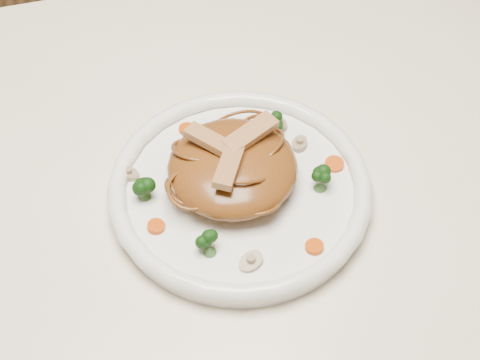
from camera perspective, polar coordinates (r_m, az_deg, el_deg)
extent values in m
cube|color=white|center=(0.80, -5.03, -2.63)|extent=(1.20, 0.80, 0.04)
cylinder|color=brown|center=(1.43, 14.56, 3.84)|extent=(0.06, 0.06, 0.71)
cylinder|color=white|center=(0.77, 0.00, -1.02)|extent=(0.30, 0.30, 0.02)
ellipsoid|color=brown|center=(0.76, -0.61, 1.03)|extent=(0.17, 0.17, 0.05)
cube|color=tan|center=(0.75, 0.84, 3.76)|extent=(0.07, 0.05, 0.01)
cube|color=tan|center=(0.74, -2.32, 3.15)|extent=(0.05, 0.06, 0.01)
cube|color=tan|center=(0.72, -0.89, 1.19)|extent=(0.05, 0.06, 0.01)
cylinder|color=#B53406|center=(0.81, 2.07, 3.53)|extent=(0.02, 0.02, 0.00)
cylinder|color=#B53406|center=(0.74, -6.76, -3.72)|extent=(0.02, 0.02, 0.00)
cylinder|color=#B53406|center=(0.79, 7.59, 1.27)|extent=(0.03, 0.03, 0.00)
cylinder|color=#B53406|center=(0.82, -4.29, 4.12)|extent=(0.02, 0.02, 0.00)
cylinder|color=#B53406|center=(0.72, 5.99, -5.34)|extent=(0.02, 0.02, 0.00)
cylinder|color=tan|center=(0.71, 0.88, -6.57)|extent=(0.04, 0.04, 0.01)
cylinder|color=tan|center=(0.81, 4.82, 2.91)|extent=(0.03, 0.03, 0.01)
cylinder|color=tan|center=(0.79, -8.93, 0.52)|extent=(0.03, 0.03, 0.01)
cylinder|color=tan|center=(0.83, 3.15, 4.53)|extent=(0.03, 0.03, 0.01)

